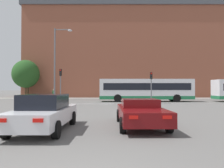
% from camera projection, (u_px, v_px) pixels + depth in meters
% --- Properties ---
extents(stop_line_strip, '(8.08, 0.30, 0.01)m').
position_uv_depth(stop_line_strip, '(106.00, 104.00, 24.83)').
color(stop_line_strip, silver).
rests_on(stop_line_strip, ground_plane).
extents(far_pavement, '(68.98, 2.50, 0.01)m').
position_uv_depth(far_pavement, '(108.00, 98.00, 39.75)').
color(far_pavement, '#A09B91').
rests_on(far_pavement, ground_plane).
extents(brick_civic_building, '(42.21, 15.57, 26.68)m').
position_uv_depth(brick_civic_building, '(124.00, 53.00, 50.32)').
color(brick_civic_building, brown).
rests_on(brick_civic_building, ground_plane).
extents(car_saloon_left, '(2.00, 4.93, 1.51)m').
position_uv_depth(car_saloon_left, '(44.00, 112.00, 9.09)').
color(car_saloon_left, silver).
rests_on(car_saloon_left, ground_plane).
extents(car_roadster_right, '(2.11, 4.92, 1.26)m').
position_uv_depth(car_roadster_right, '(140.00, 112.00, 10.09)').
color(car_roadster_right, '#600C0F').
rests_on(car_roadster_right, ground_plane).
extents(bus_crossing_lead, '(12.35, 2.76, 3.01)m').
position_uv_depth(bus_crossing_lead, '(145.00, 90.00, 29.42)').
color(bus_crossing_lead, silver).
rests_on(bus_crossing_lead, ground_plane).
extents(traffic_light_near_left, '(0.26, 0.31, 4.06)m').
position_uv_depth(traffic_light_near_left, '(60.00, 80.00, 25.74)').
color(traffic_light_near_left, slate).
rests_on(traffic_light_near_left, ground_plane).
extents(traffic_light_near_right, '(0.26, 0.31, 3.67)m').
position_uv_depth(traffic_light_near_right, '(150.00, 82.00, 25.57)').
color(traffic_light_near_right, slate).
rests_on(traffic_light_near_right, ground_plane).
extents(street_lamp_junction, '(2.03, 0.36, 8.47)m').
position_uv_depth(street_lamp_junction, '(57.00, 59.00, 24.21)').
color(street_lamp_junction, slate).
rests_on(street_lamp_junction, ground_plane).
extents(pedestrian_waiting, '(0.42, 0.45, 1.63)m').
position_uv_depth(pedestrian_waiting, '(53.00, 93.00, 40.38)').
color(pedestrian_waiting, black).
rests_on(pedestrian_waiting, ground_plane).
extents(tree_by_building, '(3.86, 3.86, 6.20)m').
position_uv_depth(tree_by_building, '(27.00, 76.00, 41.90)').
color(tree_by_building, '#4C3823').
rests_on(tree_by_building, ground_plane).
extents(tree_kerbside, '(4.92, 4.92, 7.04)m').
position_uv_depth(tree_kerbside, '(25.00, 74.00, 40.23)').
color(tree_kerbside, '#4C3823').
rests_on(tree_kerbside, ground_plane).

